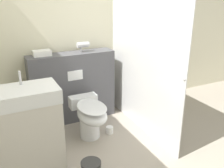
# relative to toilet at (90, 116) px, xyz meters

# --- Properties ---
(wall_back) EXTENTS (8.00, 0.06, 2.50)m
(wall_back) POSITION_rel_toilet_xyz_m (0.22, 0.86, 0.92)
(wall_back) COLOR beige
(wall_back) RESTS_ON ground_plane
(partition_panel) EXTENTS (1.26, 0.29, 1.05)m
(partition_panel) POSITION_rel_toilet_xyz_m (-0.02, 0.62, 0.19)
(partition_panel) COLOR #4C4C51
(partition_panel) RESTS_ON ground_plane
(shower_glass) EXTENTS (0.04, 1.73, 2.08)m
(shower_glass) POSITION_rel_toilet_xyz_m (0.76, -0.04, 0.71)
(shower_glass) COLOR silver
(shower_glass) RESTS_ON ground_plane
(toilet) EXTENTS (0.38, 0.68, 0.52)m
(toilet) POSITION_rel_toilet_xyz_m (0.00, 0.00, 0.00)
(toilet) COLOR white
(toilet) RESTS_ON ground_plane
(sink_vanity) EXTENTS (0.65, 0.41, 1.16)m
(sink_vanity) POSITION_rel_toilet_xyz_m (-0.83, -0.43, 0.18)
(sink_vanity) COLOR beige
(sink_vanity) RESTS_ON ground_plane
(hair_drier) EXTENTS (0.20, 0.08, 0.14)m
(hair_drier) POSITION_rel_toilet_xyz_m (0.17, 0.62, 0.82)
(hair_drier) COLOR #B7B7BC
(hair_drier) RESTS_ON partition_panel
(folded_towel) EXTENTS (0.24, 0.16, 0.08)m
(folded_towel) POSITION_rel_toilet_xyz_m (-0.42, 0.64, 0.75)
(folded_towel) COLOR white
(folded_towel) RESTS_ON partition_panel
(spare_toilet_roll) EXTENTS (0.10, 0.10, 0.10)m
(spare_toilet_roll) POSITION_rel_toilet_xyz_m (0.28, -0.01, -0.28)
(spare_toilet_roll) COLOR white
(spare_toilet_roll) RESTS_ON ground_plane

